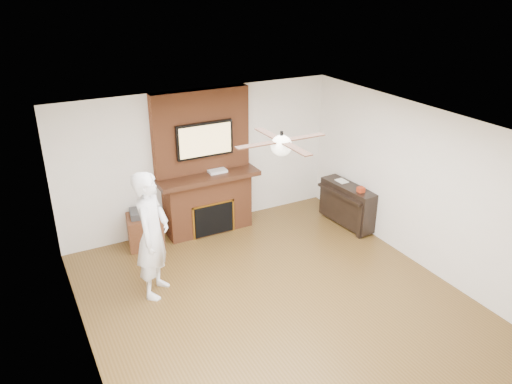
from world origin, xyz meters
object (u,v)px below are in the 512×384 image
fireplace (205,177)px  side_table (145,229)px  person (152,235)px  piano (348,204)px

fireplace → side_table: 1.35m
person → side_table: (0.25, 1.42, -0.63)m
side_table → person: bearing=-90.8°
fireplace → piano: 2.61m
fireplace → piano: fireplace is taller
side_table → piano: 3.61m
side_table → piano: bearing=-6.6°
person → piano: (3.72, 0.43, -0.52)m
side_table → piano: piano is taller
fireplace → side_table: (-1.16, -0.07, -0.70)m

